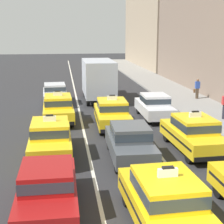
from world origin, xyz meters
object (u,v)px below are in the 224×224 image
sedan_left_nearest (48,188)px  taxi_center_third (112,113)px  sedan_center_second (130,141)px  taxi_left_third (58,108)px  taxi_right_second (193,133)px  box_truck_center_fourth (97,78)px  sedan_right_third (154,106)px  pedestrian_mid_block (197,89)px  taxi_left_second (50,138)px  sedan_left_fourth (55,93)px  taxi_center_nearest (165,201)px

sedan_left_nearest → taxi_center_third: 10.12m
sedan_center_second → taxi_left_third: bearing=113.9°
taxi_right_second → box_truck_center_fourth: bearing=103.6°
sedan_right_third → pedestrian_mid_block: bearing=47.4°
pedestrian_mid_block → taxi_left_second: bearing=-134.4°
taxi_left_third → taxi_center_third: (3.11, -1.83, 0.00)m
sedan_left_fourth → taxi_right_second: 13.65m
taxi_right_second → sedan_left_fourth: bearing=119.0°
taxi_center_third → pedestrian_mid_block: taxi_center_third is taller
box_truck_center_fourth → pedestrian_mid_block: (7.95, -1.40, -0.83)m
taxi_left_second → sedan_right_third: size_ratio=1.06×
taxi_center_third → box_truck_center_fourth: (0.02, 8.57, 0.90)m
sedan_left_nearest → taxi_center_nearest: size_ratio=0.93×
sedan_left_nearest → taxi_left_second: size_ratio=0.94×
taxi_center_nearest → taxi_right_second: (3.22, 6.36, 0.00)m
taxi_left_third → box_truck_center_fourth: size_ratio=0.66×
taxi_left_third → box_truck_center_fourth: 7.48m
taxi_center_third → box_truck_center_fourth: box_truck_center_fourth is taller
sedan_left_nearest → taxi_right_second: size_ratio=0.93×
sedan_left_nearest → taxi_center_third: size_ratio=0.93×
box_truck_center_fourth → sedan_left_nearest: bearing=-100.5°
sedan_center_second → box_truck_center_fourth: bearing=90.2°
sedan_center_second → taxi_right_second: (3.15, 0.71, 0.03)m
sedan_left_nearest → sedan_center_second: (3.39, 4.24, 0.00)m
taxi_left_second → sedan_center_second: size_ratio=1.05×
sedan_left_fourth → box_truck_center_fourth: 3.75m
pedestrian_mid_block → taxi_right_second: bearing=-112.0°
taxi_left_third → sedan_right_third: bearing=-0.5°
taxi_left_second → taxi_left_third: (0.29, 6.26, 0.00)m
taxi_center_third → pedestrian_mid_block: bearing=42.0°
sedan_center_second → pedestrian_mid_block: size_ratio=2.71×
sedan_right_third → box_truck_center_fourth: bearing=113.8°
sedan_center_second → taxi_center_third: taxi_center_third is taller
sedan_left_nearest → pedestrian_mid_block: pedestrian_mid_block is taller
sedan_left_fourth → sedan_right_third: same height
taxi_center_nearest → sedan_center_second: size_ratio=1.07×
sedan_left_nearest → sedan_left_fourth: 16.90m
sedan_center_second → sedan_right_third: same height
sedan_left_fourth → sedan_center_second: 13.12m
taxi_right_second → sedan_right_third: size_ratio=1.07×
sedan_center_second → taxi_center_third: bearing=90.6°
taxi_center_third → sedan_right_third: 3.50m
sedan_left_nearest → taxi_center_nearest: 3.60m
taxi_left_second → pedestrian_mid_block: bearing=45.6°
taxi_left_second → taxi_right_second: (6.60, -0.17, 0.00)m
sedan_left_fourth → sedan_right_third: bearing=-40.9°
sedan_left_fourth → taxi_left_third: bearing=-86.9°
taxi_center_nearest → sedan_right_third: (3.03, 12.74, -0.03)m
taxi_center_nearest → taxi_center_third: bearing=89.9°
taxi_right_second → taxi_left_second: bearing=178.5°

